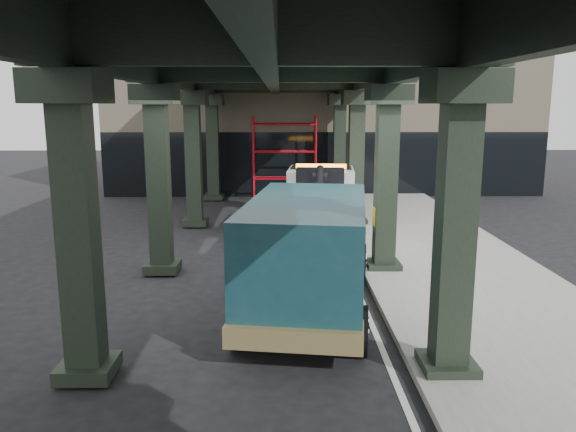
{
  "coord_description": "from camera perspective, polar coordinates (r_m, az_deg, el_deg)",
  "views": [
    {
      "loc": [
        -0.18,
        -12.71,
        4.47
      ],
      "look_at": [
        -0.0,
        1.34,
        1.7
      ],
      "focal_mm": 35.0,
      "sensor_mm": 36.0,
      "label": 1
    }
  ],
  "objects": [
    {
      "name": "ground",
      "position": [
        13.47,
        0.08,
        -8.23
      ],
      "size": [
        90.0,
        90.0,
        0.0
      ],
      "primitive_type": "plane",
      "color": "black",
      "rests_on": "ground"
    },
    {
      "name": "sidewalk",
      "position": [
        16.05,
        16.33,
        -5.21
      ],
      "size": [
        5.0,
        40.0,
        0.15
      ],
      "primitive_type": "cube",
      "color": "gray",
      "rests_on": "ground"
    },
    {
      "name": "lane_stripe",
      "position": [
        15.48,
        6.31,
        -5.68
      ],
      "size": [
        0.12,
        38.0,
        0.01
      ],
      "primitive_type": "cube",
      "color": "silver",
      "rests_on": "ground"
    },
    {
      "name": "viaduct",
      "position": [
        14.74,
        -1.64,
        15.0
      ],
      "size": [
        7.4,
        32.0,
        6.4
      ],
      "color": "black",
      "rests_on": "ground"
    },
    {
      "name": "building",
      "position": [
        32.78,
        3.13,
        10.31
      ],
      "size": [
        22.0,
        10.0,
        8.0
      ],
      "primitive_type": "cube",
      "color": "#C6B793",
      "rests_on": "ground"
    },
    {
      "name": "scaffolding",
      "position": [
        27.45,
        -0.36,
        6.21
      ],
      "size": [
        3.08,
        0.88,
        4.0
      ],
      "color": "red",
      "rests_on": "ground"
    },
    {
      "name": "tow_truck",
      "position": [
        17.77,
        3.24,
        0.8
      ],
      "size": [
        2.95,
        8.2,
        2.64
      ],
      "rotation": [
        0.0,
        0.0,
        -0.09
      ],
      "color": "black",
      "rests_on": "ground"
    },
    {
      "name": "towed_van",
      "position": [
        12.12,
        2.12,
        -3.61
      ],
      "size": [
        3.28,
        6.61,
        2.57
      ],
      "rotation": [
        0.0,
        0.0,
        -0.14
      ],
      "color": "#123A43",
      "rests_on": "ground"
    }
  ]
}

